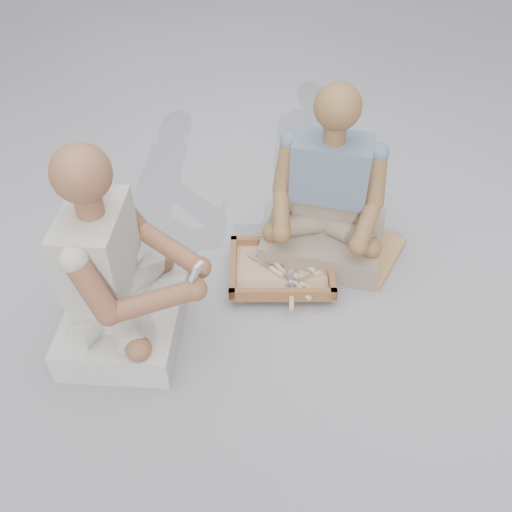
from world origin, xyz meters
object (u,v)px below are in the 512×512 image
(craftsman, at_px, (116,278))
(companion, at_px, (327,203))
(carved_panel, at_px, (338,245))
(tool_tray, at_px, (281,269))

(craftsman, distance_m, companion, 1.02)
(carved_panel, height_order, craftsman, craftsman)
(companion, bearing_deg, tool_tray, 57.20)
(craftsman, relative_size, companion, 1.05)
(carved_panel, relative_size, craftsman, 0.63)
(tool_tray, height_order, companion, companion)
(tool_tray, relative_size, craftsman, 0.64)
(carved_panel, bearing_deg, tool_tray, -123.69)
(carved_panel, xyz_separation_m, tool_tray, (-0.20, -0.30, 0.04))
(carved_panel, height_order, tool_tray, tool_tray)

